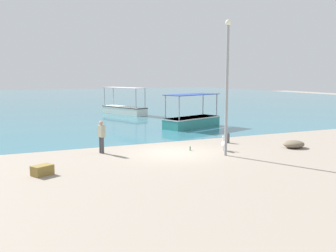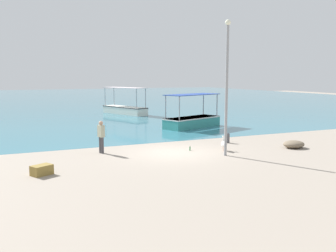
# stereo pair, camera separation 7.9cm
# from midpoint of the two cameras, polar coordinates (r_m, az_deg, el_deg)

# --- Properties ---
(ground) EXTENTS (120.00, 120.00, 0.00)m
(ground) POSITION_cam_midpoint_polar(r_m,az_deg,el_deg) (19.64, 0.71, -4.08)
(ground) COLOR gray
(harbor_water) EXTENTS (110.00, 90.00, 0.00)m
(harbor_water) POSITION_cam_midpoint_polar(r_m,az_deg,el_deg) (66.10, -16.83, 3.94)
(harbor_water) COLOR teal
(harbor_water) RESTS_ON ground
(fishing_boat_center) EXTENTS (3.50, 5.86, 2.75)m
(fishing_boat_center) POSITION_cam_midpoint_polar(r_m,az_deg,el_deg) (39.31, -6.75, 2.65)
(fishing_boat_center) COLOR white
(fishing_boat_center) RESTS_ON harbor_water
(fishing_boat_near_right) EXTENTS (5.16, 3.32, 2.57)m
(fishing_boat_near_right) POSITION_cam_midpoint_polar(r_m,az_deg,el_deg) (29.14, 3.57, 0.89)
(fishing_boat_near_right) COLOR teal
(fishing_boat_near_right) RESTS_ON harbor_water
(pelican) EXTENTS (0.42, 0.80, 0.80)m
(pelican) POSITION_cam_midpoint_polar(r_m,az_deg,el_deg) (20.25, 8.44, -2.72)
(pelican) COLOR #E0997A
(pelican) RESTS_ON ground
(lamp_post) EXTENTS (0.28, 0.28, 6.69)m
(lamp_post) POSITION_cam_midpoint_polar(r_m,az_deg,el_deg) (18.76, 8.86, 6.70)
(lamp_post) COLOR gray
(lamp_post) RESTS_ON ground
(mooring_bollard) EXTENTS (0.26, 0.26, 0.62)m
(mooring_bollard) POSITION_cam_midpoint_polar(r_m,az_deg,el_deg) (22.66, 8.97, -1.73)
(mooring_bollard) COLOR #47474C
(mooring_bollard) RESTS_ON ground
(fisherman_standing) EXTENTS (0.32, 0.45, 1.69)m
(fisherman_standing) POSITION_cam_midpoint_polar(r_m,az_deg,el_deg) (19.66, -10.23, -1.50)
(fisherman_standing) COLOR #413F44
(fisherman_standing) RESTS_ON ground
(net_pile) EXTENTS (1.23, 1.04, 0.42)m
(net_pile) POSITION_cam_midpoint_polar(r_m,az_deg,el_deg) (22.02, 18.52, -2.64)
(net_pile) COLOR #71624E
(net_pile) RESTS_ON ground
(cargo_crate) EXTENTS (0.95, 0.84, 0.41)m
(cargo_crate) POSITION_cam_midpoint_polar(r_m,az_deg,el_deg) (16.10, -18.74, -6.39)
(cargo_crate) COLOR olive
(cargo_crate) RESTS_ON ground
(glass_bottle) EXTENTS (0.07, 0.07, 0.27)m
(glass_bottle) POSITION_cam_midpoint_polar(r_m,az_deg,el_deg) (20.17, 3.29, -3.46)
(glass_bottle) COLOR #3F7F4C
(glass_bottle) RESTS_ON ground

